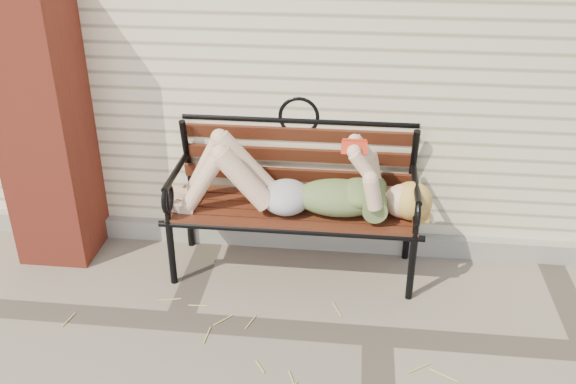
# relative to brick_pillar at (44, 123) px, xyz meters

# --- Properties ---
(ground) EXTENTS (80.00, 80.00, 0.00)m
(ground) POSITION_rel_brick_pillar_xyz_m (2.30, -0.75, -1.00)
(ground) COLOR gray
(ground) RESTS_ON ground
(foundation_strip) EXTENTS (8.00, 0.10, 0.15)m
(foundation_strip) POSITION_rel_brick_pillar_xyz_m (2.30, 0.22, -0.93)
(foundation_strip) COLOR #A09A90
(foundation_strip) RESTS_ON ground
(brick_pillar) EXTENTS (0.50, 0.50, 2.00)m
(brick_pillar) POSITION_rel_brick_pillar_xyz_m (0.00, 0.00, 0.00)
(brick_pillar) COLOR #A83726
(brick_pillar) RESTS_ON ground
(garden_bench) EXTENTS (1.81, 0.72, 1.17)m
(garden_bench) POSITION_rel_brick_pillar_xyz_m (1.71, 0.02, -0.34)
(garden_bench) COLOR black
(garden_bench) RESTS_ON ground
(reading_woman) EXTENTS (1.71, 0.39, 0.54)m
(reading_woman) POSITION_rel_brick_pillar_xyz_m (1.73, -0.13, -0.30)
(reading_woman) COLOR #0B394F
(reading_woman) RESTS_ON ground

